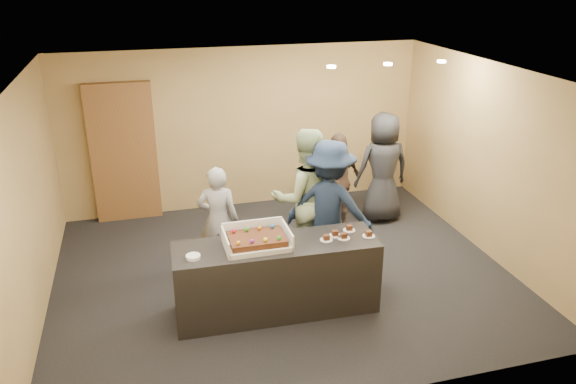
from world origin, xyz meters
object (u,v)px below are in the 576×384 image
object	(u,v)px
person_dark_suit	(383,168)
person_brown_extra	(339,181)
serving_counter	(276,277)
sheet_cake	(257,239)
storage_cabinet	(124,153)
cake_box	(257,241)
person_sage_man	(305,198)
person_navy_man	(329,208)
plate_stack	(193,257)
person_server_grey	(218,220)

from	to	relation	value
person_dark_suit	person_brown_extra	bearing A→B (deg)	5.83
serving_counter	person_brown_extra	bearing A→B (deg)	55.09
sheet_cake	person_brown_extra	distance (m)	2.68
storage_cabinet	cake_box	bearing A→B (deg)	-65.64
storage_cabinet	person_sage_man	bearing A→B (deg)	-42.70
person_navy_man	person_dark_suit	distance (m)	1.91
serving_counter	sheet_cake	size ratio (longest dim) A/B	3.76
plate_stack	person_navy_man	world-z (taller)	person_navy_man
plate_stack	person_server_grey	distance (m)	1.35
cake_box	person_sage_man	size ratio (longest dim) A/B	0.38
sheet_cake	plate_stack	world-z (taller)	sheet_cake
cake_box	person_brown_extra	world-z (taller)	person_brown_extra
serving_counter	person_navy_man	xyz separation A→B (m)	(0.92, 0.77, 0.47)
storage_cabinet	person_brown_extra	size ratio (longest dim) A/B	1.45
sheet_cake	person_server_grey	world-z (taller)	person_server_grey
person_brown_extra	person_dark_suit	size ratio (longest dim) A/B	0.86
serving_counter	storage_cabinet	bearing A→B (deg)	119.33
person_dark_suit	serving_counter	bearing A→B (deg)	42.70
serving_counter	person_brown_extra	distance (m)	2.55
sheet_cake	person_server_grey	bearing A→B (deg)	103.47
person_sage_man	serving_counter	bearing A→B (deg)	57.67
plate_stack	sheet_cake	bearing A→B (deg)	7.22
serving_counter	person_sage_man	size ratio (longest dim) A/B	1.24
person_brown_extra	person_server_grey	bearing A→B (deg)	-6.72
person_server_grey	person_dark_suit	size ratio (longest dim) A/B	0.83
person_sage_man	person_dark_suit	size ratio (longest dim) A/B	1.09
plate_stack	person_sage_man	bearing A→B (deg)	35.26
person_server_grey	storage_cabinet	bearing A→B (deg)	-46.45
plate_stack	person_brown_extra	world-z (taller)	person_brown_extra
person_sage_man	person_navy_man	world-z (taller)	person_sage_man
plate_stack	person_dark_suit	bearing A→B (deg)	34.03
storage_cabinet	serving_counter	bearing A→B (deg)	-62.61
storage_cabinet	person_brown_extra	world-z (taller)	storage_cabinet
person_dark_suit	person_navy_man	bearing A→B (deg)	44.32
serving_counter	person_server_grey	distance (m)	1.31
person_server_grey	person_sage_man	bearing A→B (deg)	-170.80
person_sage_man	person_brown_extra	xyz separation A→B (m)	(0.84, 0.96, -0.20)
plate_stack	cake_box	bearing A→B (deg)	9.30
storage_cabinet	plate_stack	xyz separation A→B (m)	(0.71, -3.33, -0.20)
serving_counter	person_dark_suit	distance (m)	3.14
serving_counter	person_sage_man	distance (m)	1.37
storage_cabinet	person_dark_suit	world-z (taller)	storage_cabinet
serving_counter	plate_stack	size ratio (longest dim) A/B	14.91
serving_counter	person_server_grey	xyz separation A→B (m)	(-0.50, 1.17, 0.30)
sheet_cake	person_brown_extra	world-z (taller)	person_brown_extra
cake_box	plate_stack	size ratio (longest dim) A/B	4.64
serving_counter	sheet_cake	bearing A→B (deg)	-178.06
cake_box	person_brown_extra	bearing A→B (deg)	48.92
storage_cabinet	sheet_cake	distance (m)	3.55
storage_cabinet	person_server_grey	bearing A→B (deg)	-60.47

